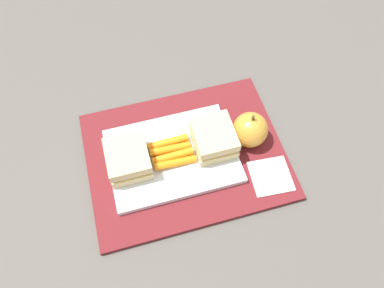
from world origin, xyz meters
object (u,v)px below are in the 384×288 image
sandwich_half_left (128,159)px  carrot_sticks_bundle (171,152)px  apple (250,130)px  food_tray (172,156)px  paper_napkin (271,176)px  sandwich_half_right (214,138)px

sandwich_half_left → carrot_sticks_bundle: bearing=0.4°
carrot_sticks_bundle → apple: size_ratio=1.02×
food_tray → carrot_sticks_bundle: carrot_sticks_bundle is taller
sandwich_half_left → apple: 0.23m
carrot_sticks_bundle → paper_napkin: (0.16, -0.09, -0.02)m
food_tray → carrot_sticks_bundle: size_ratio=2.95×
food_tray → sandwich_half_left: size_ratio=2.88×
food_tray → sandwich_half_left: (-0.08, 0.00, 0.03)m
sandwich_half_right → paper_napkin: bearing=-46.1°
sandwich_half_right → carrot_sticks_bundle: sandwich_half_right is taller
carrot_sticks_bundle → sandwich_half_left: bearing=-179.6°
sandwich_half_right → apple: (0.07, -0.00, -0.00)m
food_tray → paper_napkin: (0.16, -0.09, -0.00)m
sandwich_half_left → sandwich_half_right: size_ratio=1.00×
food_tray → sandwich_half_right: size_ratio=2.88×
food_tray → carrot_sticks_bundle: bearing=150.8°
apple → paper_napkin: (0.01, -0.08, -0.03)m
apple → paper_napkin: bearing=-81.8°
sandwich_half_left → paper_napkin: bearing=-19.7°
food_tray → sandwich_half_right: (0.08, 0.00, 0.03)m
sandwich_half_right → apple: 0.07m
sandwich_half_left → paper_napkin: sandwich_half_left is taller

